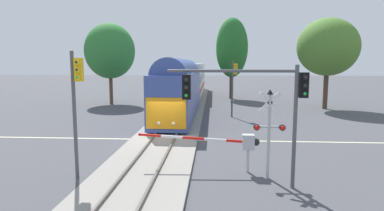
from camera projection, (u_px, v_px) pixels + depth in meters
name	position (u px, v px, depth m)	size (l,w,h in m)	color
ground_plane	(165.00, 140.00, 21.82)	(220.00, 220.00, 0.00)	#47474C
road_centre_stripe	(165.00, 140.00, 21.81)	(44.00, 0.20, 0.01)	beige
railway_track	(165.00, 138.00, 21.80)	(4.40, 80.00, 0.32)	gray
commuter_train	(188.00, 81.00, 40.46)	(3.04, 40.37, 5.16)	#384C93
crossing_gate_near	(235.00, 142.00, 15.21)	(5.71, 0.40, 1.80)	#B7B7BC
crossing_signal_mast	(269.00, 125.00, 14.21)	(1.36, 0.44, 3.97)	#B2B2B7
traffic_signal_far_side	(234.00, 79.00, 30.33)	(0.53, 0.38, 5.32)	#4C4C51
traffic_signal_near_right	(257.00, 95.00, 13.00)	(5.58, 0.38, 5.03)	#4C4C51
traffic_signal_median	(76.00, 94.00, 14.14)	(0.53, 0.38, 5.61)	#4C4C51
elm_centre_background	(232.00, 48.00, 45.60)	(4.44, 4.44, 11.29)	#4C3828
maple_right_background	(328.00, 47.00, 35.42)	(6.53, 6.53, 9.90)	#4C3828
oak_behind_train	(110.00, 51.00, 39.93)	(6.10, 6.10, 9.87)	brown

